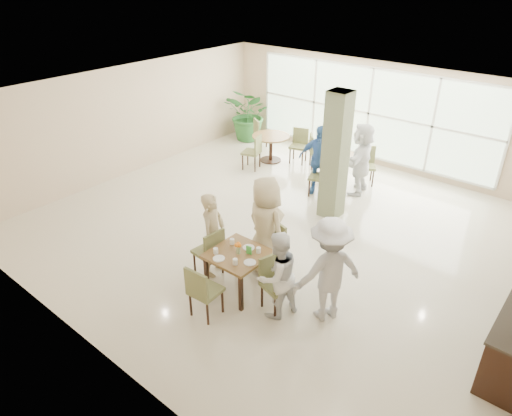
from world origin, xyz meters
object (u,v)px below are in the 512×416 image
Objects in this scene: potted_plant at (250,115)px; adult_a at (319,160)px; teen_left at (213,235)px; teen_right at (277,275)px; teen_far at (266,226)px; teen_standing at (329,270)px; adult_standing at (333,135)px; round_table_right at (335,162)px; adult_b at (361,159)px; main_table at (238,258)px; round_table_left at (271,142)px.

potted_plant is 0.97× the size of adult_a.
teen_left reaches higher than teen_right.
teen_far is 1.57m from teen_standing.
round_table_right is at bearing 140.53° from adult_standing.
round_table_right is 0.59× the size of adult_b.
main_table is at bearing -45.93° from teen_standing.
round_table_left is at bearing 122.45° from main_table.
adult_b reaches higher than round_table_right.
adult_standing is (-1.08, 5.85, 0.01)m from teen_left.
teen_standing is 4.67m from adult_b.
teen_far is (3.12, -4.18, 0.37)m from round_table_left.
teen_right is at bearing -4.60° from main_table.
teen_standing reaches higher than round_table_right.
teen_left is 4.64m from adult_b.
adult_b is (-1.12, 4.79, 0.13)m from teen_right.
round_table_left is at bearing -104.85° from teen_standing.
potted_plant reaches higher than teen_left.
round_table_left is 0.60× the size of adult_b.
teen_left is 1.57m from teen_right.
main_table is 4.94m from round_table_right.
adult_a is (-1.02, 4.07, 0.20)m from main_table.
main_table is at bearing -51.34° from potted_plant.
adult_a reaches higher than adult_standing.
round_table_left is at bearing 10.83° from teen_left.
teen_far reaches higher than adult_standing.
round_table_right is at bearing -12.13° from teen_left.
potted_plant is 6.94m from teen_far.
round_table_right is at bearing 101.84° from main_table.
teen_far reaches higher than adult_a.
teen_standing reaches higher than adult_b.
teen_right is at bearing -24.38° from teen_standing.
potted_plant is at bearing -115.34° from adult_b.
adult_a is at bearing -22.16° from round_table_left.
teen_left is at bearing -53.05° from teen_standing.
teen_right reaches higher than round_table_left.
teen_far is 1.15× the size of adult_standing.
teen_far reaches higher than teen_left.
round_table_right is at bearing 74.77° from adult_a.
adult_standing is at bearing 106.51° from main_table.
teen_far is 1.05× the size of teen_standing.
adult_standing reaches higher than round_table_left.
round_table_right is (2.13, -0.10, -0.00)m from round_table_left.
teen_left is 3.98m from adult_a.
teen_standing reaches higher than adult_a.
teen_left is 0.90× the size of adult_b.
teen_standing is 1.01× the size of adult_b.
main_table is at bearing -90.49° from adult_a.
round_table_left is 0.70× the size of teen_right.
potted_plant is (-4.70, 5.87, 0.17)m from main_table.
teen_right is 0.85× the size of adult_b.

